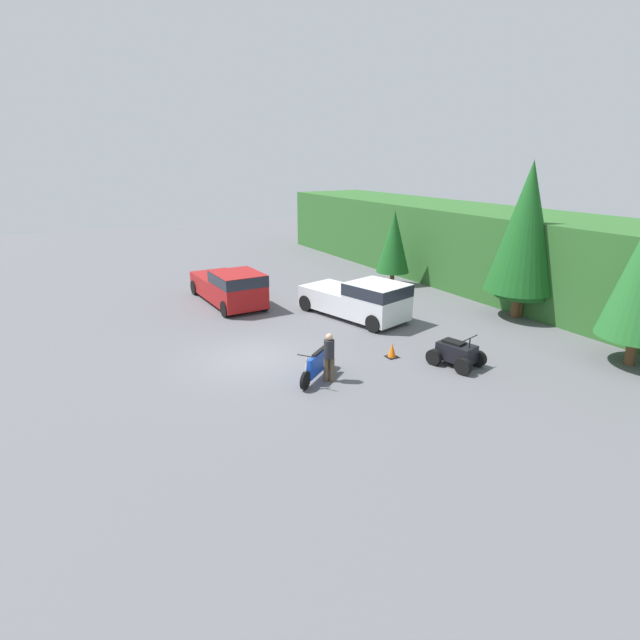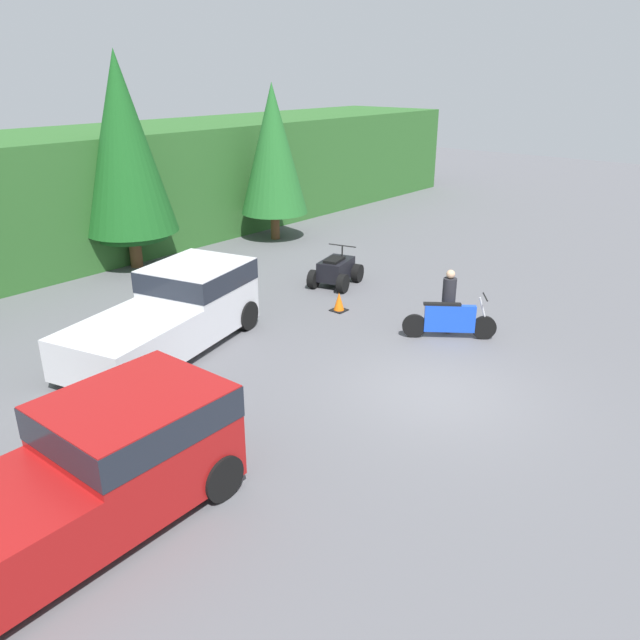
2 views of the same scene
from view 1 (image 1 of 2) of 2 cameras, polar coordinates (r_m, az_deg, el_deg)
name	(u,v)px [view 1 (image 1 of 2)]	position (r m, az deg, el deg)	size (l,w,h in m)	color
ground_plane	(254,358)	(18.87, -7.59, -4.35)	(80.00, 80.00, 0.00)	#5B5B60
hillside_backdrop	(545,260)	(28.04, 24.30, 6.31)	(44.00, 6.00, 4.35)	#2D6028
tree_left	(394,242)	(29.17, 8.42, 8.85)	(1.90, 1.90, 4.32)	brown
tree_mid_left	(526,228)	(24.38, 22.46, 9.72)	(3.11, 3.11, 7.07)	brown
tree_mid_right	(527,248)	(24.60, 22.58, 7.60)	(2.43, 2.43, 5.51)	brown
pickup_truck_red	(231,286)	(25.54, -10.18, 3.85)	(5.75, 2.37, 1.85)	maroon
pickup_truck_second	(361,298)	(22.99, 4.69, 2.48)	(5.70, 3.41, 1.85)	silver
dirt_bike	(317,366)	(16.86, -0.38, -5.23)	(1.50, 1.98, 1.16)	black
quad_atv	(456,354)	(18.56, 15.31, -3.72)	(2.02, 1.62, 1.20)	black
rider_person	(329,356)	(16.52, 1.04, -4.09)	(0.49, 0.49, 1.69)	brown
traffic_cone	(392,351)	(18.90, 8.23, -3.52)	(0.42, 0.42, 0.55)	black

